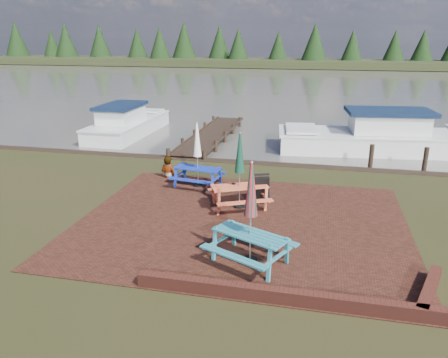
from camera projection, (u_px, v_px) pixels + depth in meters
name	position (u px, v px, depth m)	size (l,w,h in m)	color
ground	(234.00, 238.00, 11.25)	(120.00, 120.00, 0.00)	black
paving	(241.00, 222.00, 12.17)	(9.00, 7.50, 0.02)	#341910
brick_wall	(318.00, 295.00, 8.52)	(6.21, 1.79, 0.30)	#4C1E16
water	(304.00, 85.00, 45.52)	(120.00, 60.00, 0.02)	#45423B
far_treeline	(314.00, 46.00, 71.34)	(120.00, 10.00, 8.10)	black
picnic_table_teal	(250.00, 229.00, 9.80)	(2.22, 2.13, 2.40)	teal
picnic_table_red	(240.00, 182.00, 12.99)	(2.14, 2.06, 2.31)	#E25F3A
picnic_table_blue	(198.00, 165.00, 14.87)	(1.81, 1.66, 2.21)	#152CA4
chalkboard	(260.00, 190.00, 13.41)	(0.60, 0.73, 0.91)	black
jetty	(211.00, 135.00, 22.39)	(1.76, 9.08, 1.00)	black
boat_jetty	(127.00, 125.00, 23.56)	(2.31, 6.68, 1.94)	silver
boat_near	(370.00, 138.00, 20.21)	(8.23, 3.63, 2.16)	silver
person	(168.00, 157.00, 15.69)	(0.60, 0.40, 1.65)	gray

